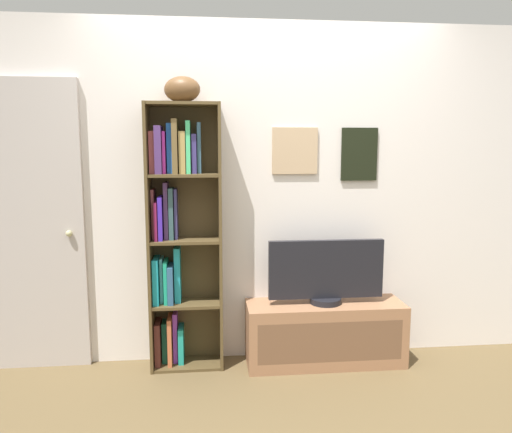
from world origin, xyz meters
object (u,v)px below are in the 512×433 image
at_px(football, 182,89).
at_px(television, 326,272).
at_px(door, 25,228).
at_px(bookshelf, 178,235).
at_px(tv_stand, 325,333).

height_order(football, television, football).
bearing_deg(door, television, -4.20).
distance_m(bookshelf, door, 1.03).
xyz_separation_m(football, television, (0.97, -0.05, -1.24)).
bearing_deg(television, tv_stand, -90.00).
height_order(bookshelf, door, door).
distance_m(football, door, 1.42).
bearing_deg(bookshelf, tv_stand, -4.61).
xyz_separation_m(bookshelf, television, (1.03, -0.08, -0.27)).
distance_m(football, tv_stand, 1.94).
distance_m(bookshelf, football, 0.97).
distance_m(tv_stand, door, 2.20).
bearing_deg(football, television, -3.15).
distance_m(bookshelf, tv_stand, 1.25).
height_order(bookshelf, tv_stand, bookshelf).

